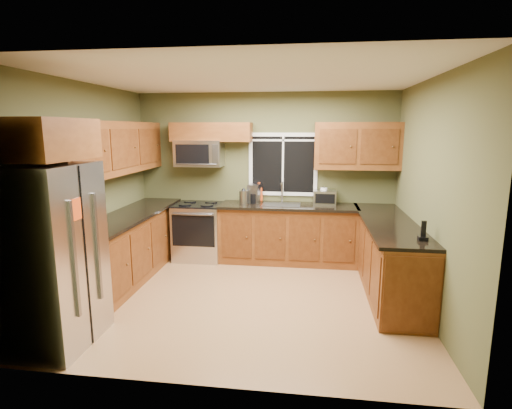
% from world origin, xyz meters
% --- Properties ---
extents(floor, '(4.20, 4.20, 0.00)m').
position_xyz_m(floor, '(0.00, 0.00, 0.00)').
color(floor, '#996C43').
rests_on(floor, ground).
extents(ceiling, '(4.20, 4.20, 0.00)m').
position_xyz_m(ceiling, '(0.00, 0.00, 2.70)').
color(ceiling, white).
rests_on(ceiling, back_wall).
extents(back_wall, '(4.20, 0.00, 4.20)m').
position_xyz_m(back_wall, '(0.00, 1.80, 1.35)').
color(back_wall, '#4E502D').
rests_on(back_wall, ground).
extents(front_wall, '(4.20, 0.00, 4.20)m').
position_xyz_m(front_wall, '(0.00, -1.80, 1.35)').
color(front_wall, '#4E502D').
rests_on(front_wall, ground).
extents(left_wall, '(0.00, 3.60, 3.60)m').
position_xyz_m(left_wall, '(-2.10, 0.00, 1.35)').
color(left_wall, '#4E502D').
rests_on(left_wall, ground).
extents(right_wall, '(0.00, 3.60, 3.60)m').
position_xyz_m(right_wall, '(2.10, 0.00, 1.35)').
color(right_wall, '#4E502D').
rests_on(right_wall, ground).
extents(window, '(1.12, 0.03, 1.02)m').
position_xyz_m(window, '(0.30, 1.78, 1.55)').
color(window, white).
rests_on(window, back_wall).
extents(base_cabinets_left, '(0.60, 2.65, 0.90)m').
position_xyz_m(base_cabinets_left, '(-1.80, 0.48, 0.45)').
color(base_cabinets_left, brown).
rests_on(base_cabinets_left, ground).
extents(countertop_left, '(0.65, 2.65, 0.04)m').
position_xyz_m(countertop_left, '(-1.78, 0.48, 0.92)').
color(countertop_left, black).
rests_on(countertop_left, base_cabinets_left).
extents(base_cabinets_back, '(2.17, 0.60, 0.90)m').
position_xyz_m(base_cabinets_back, '(0.42, 1.50, 0.45)').
color(base_cabinets_back, brown).
rests_on(base_cabinets_back, ground).
extents(countertop_back, '(2.17, 0.65, 0.04)m').
position_xyz_m(countertop_back, '(0.42, 1.48, 0.92)').
color(countertop_back, black).
rests_on(countertop_back, base_cabinets_back).
extents(base_cabinets_peninsula, '(0.60, 2.52, 0.90)m').
position_xyz_m(base_cabinets_peninsula, '(1.80, 0.54, 0.45)').
color(base_cabinets_peninsula, brown).
rests_on(base_cabinets_peninsula, ground).
extents(countertop_peninsula, '(0.65, 2.50, 0.04)m').
position_xyz_m(countertop_peninsula, '(1.78, 0.55, 0.92)').
color(countertop_peninsula, black).
rests_on(countertop_peninsula, base_cabinets_peninsula).
extents(upper_cabinets_left, '(0.33, 2.65, 0.72)m').
position_xyz_m(upper_cabinets_left, '(-1.94, 0.48, 1.86)').
color(upper_cabinets_left, brown).
rests_on(upper_cabinets_left, left_wall).
extents(upper_cabinets_back_left, '(1.30, 0.33, 0.30)m').
position_xyz_m(upper_cabinets_back_left, '(-0.85, 1.64, 2.07)').
color(upper_cabinets_back_left, brown).
rests_on(upper_cabinets_back_left, back_wall).
extents(upper_cabinets_back_right, '(1.30, 0.33, 0.72)m').
position_xyz_m(upper_cabinets_back_right, '(1.45, 1.64, 1.86)').
color(upper_cabinets_back_right, brown).
rests_on(upper_cabinets_back_right, back_wall).
extents(upper_cabinet_over_fridge, '(0.72, 0.90, 0.38)m').
position_xyz_m(upper_cabinet_over_fridge, '(-1.74, -1.30, 2.03)').
color(upper_cabinet_over_fridge, brown).
rests_on(upper_cabinet_over_fridge, left_wall).
extents(refrigerator, '(0.74, 0.90, 1.80)m').
position_xyz_m(refrigerator, '(-1.74, -1.30, 0.90)').
color(refrigerator, '#B7B7BC').
rests_on(refrigerator, ground).
extents(range, '(0.76, 0.69, 0.94)m').
position_xyz_m(range, '(-1.05, 1.47, 0.47)').
color(range, '#B7B7BC').
rests_on(range, ground).
extents(microwave, '(0.76, 0.41, 0.42)m').
position_xyz_m(microwave, '(-1.05, 1.61, 1.73)').
color(microwave, '#B7B7BC').
rests_on(microwave, back_wall).
extents(sink, '(0.60, 0.42, 0.36)m').
position_xyz_m(sink, '(0.30, 1.49, 0.95)').
color(sink, slate).
rests_on(sink, countertop_back).
extents(toaster_oven, '(0.36, 0.29, 0.22)m').
position_xyz_m(toaster_oven, '(0.98, 1.62, 1.05)').
color(toaster_oven, '#B7B7BC').
rests_on(toaster_oven, countertop_back).
extents(coffee_maker, '(0.21, 0.26, 0.30)m').
position_xyz_m(coffee_maker, '(-0.15, 1.60, 1.08)').
color(coffee_maker, slate).
rests_on(coffee_maker, countertop_back).
extents(kettle, '(0.17, 0.17, 0.26)m').
position_xyz_m(kettle, '(-0.30, 1.47, 1.06)').
color(kettle, '#B7B7BC').
rests_on(kettle, countertop_back).
extents(paper_towel_roll, '(0.14, 0.14, 0.28)m').
position_xyz_m(paper_towel_roll, '(0.97, 1.68, 1.07)').
color(paper_towel_roll, white).
rests_on(paper_towel_roll, countertop_back).
extents(soap_bottle_a, '(0.15, 0.15, 0.32)m').
position_xyz_m(soap_bottle_a, '(-0.08, 1.70, 1.10)').
color(soap_bottle_a, '#F04C16').
rests_on(soap_bottle_a, countertop_back).
extents(soap_bottle_c, '(0.14, 0.14, 0.17)m').
position_xyz_m(soap_bottle_c, '(-0.25, 1.69, 1.03)').
color(soap_bottle_c, white).
rests_on(soap_bottle_c, countertop_back).
extents(cordless_phone, '(0.10, 0.10, 0.22)m').
position_xyz_m(cordless_phone, '(1.96, -0.36, 1.00)').
color(cordless_phone, black).
rests_on(cordless_phone, countertop_peninsula).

